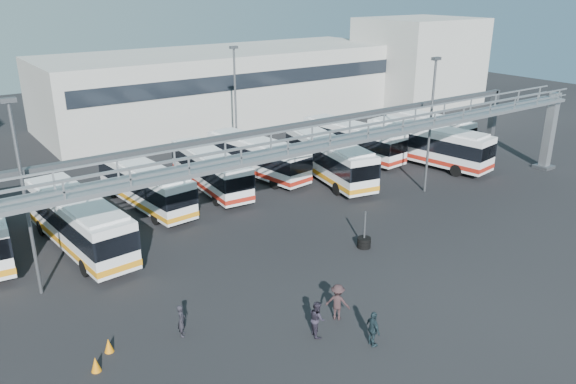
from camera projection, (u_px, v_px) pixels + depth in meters
ground at (374, 268)px, 31.72m from camera, size 140.00×140.00×0.00m
gantry at (312, 151)px, 34.30m from camera, size 51.40×5.15×7.10m
warehouse at (226, 85)px, 65.92m from camera, size 42.00×14.00×8.00m
building_right at (418, 61)px, 74.87m from camera, size 14.00×12.00×11.00m
light_pole_left at (24, 190)px, 27.20m from camera, size 0.70×0.35×10.21m
light_pole_mid at (431, 119)px, 41.58m from camera, size 0.70×0.35×10.21m
light_pole_back at (235, 99)px, 48.74m from camera, size 0.70×0.35×10.21m
bus_2 at (78, 220)px, 33.47m from camera, size 3.60×11.38×3.40m
bus_3 at (145, 184)px, 39.90m from camera, size 3.37×10.50×3.13m
bus_4 at (210, 169)px, 43.25m from camera, size 3.06×10.40×3.12m
bus_5 at (257, 156)px, 46.38m from camera, size 3.97×10.78×3.20m
bus_6 at (329, 157)px, 45.58m from camera, size 4.64×11.52×3.41m
bus_7 at (352, 139)px, 51.24m from camera, size 3.58×10.91×3.25m
bus_8 at (427, 143)px, 49.43m from camera, size 4.52×11.76×3.49m
bus_9 at (425, 128)px, 55.82m from camera, size 3.18×10.22×3.05m
pedestrian_a at (182, 320)px, 25.41m from camera, size 0.58×0.68×1.57m
pedestrian_b at (317, 319)px, 25.42m from camera, size 0.87×0.99×1.72m
pedestrian_c at (338, 302)px, 26.65m from camera, size 1.25×1.35×1.83m
pedestrian_d at (373, 329)px, 24.66m from camera, size 0.60×1.05×1.69m
cone_left at (109, 345)px, 24.42m from camera, size 0.42×0.42×0.65m
cone_right at (96, 364)px, 23.19m from camera, size 0.43×0.43×0.66m
tire_stack at (364, 242)px, 34.10m from camera, size 0.83×0.83×2.36m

